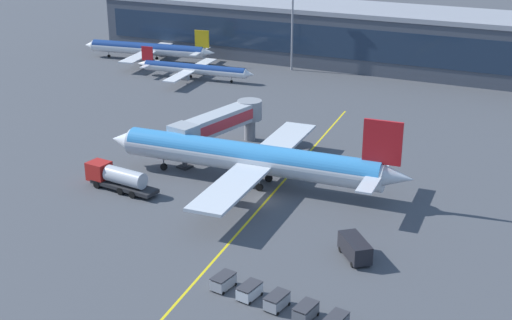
{
  "coord_description": "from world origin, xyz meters",
  "views": [
    {
      "loc": [
        35.84,
        -75.82,
        37.8
      ],
      "look_at": [
        -2.01,
        2.11,
        4.5
      ],
      "focal_mm": 49.78,
      "sensor_mm": 36.0,
      "label": 1
    }
  ],
  "objects": [
    {
      "name": "ground_plane",
      "position": [
        0.0,
        0.0,
        0.0
      ],
      "size": [
        700.0,
        700.0,
        0.0
      ],
      "primitive_type": "plane",
      "color": "#47494F"
    },
    {
      "name": "apron_lead_in_line",
      "position": [
        0.33,
        2.0,
        0.0
      ],
      "size": [
        7.61,
        79.69,
        0.01
      ],
      "primitive_type": "cube",
      "rotation": [
        0.0,
        0.0,
        0.09
      ],
      "color": "yellow",
      "rests_on": "ground_plane"
    },
    {
      "name": "terminal_building",
      "position": [
        5.75,
        78.31,
        6.49
      ],
      "size": [
        166.13,
        19.81,
        12.94
      ],
      "color": "#424751",
      "rests_on": "ground_plane"
    },
    {
      "name": "main_airliner",
      "position": [
        -3.72,
        4.13,
        3.83
      ],
      "size": [
        43.93,
        34.94,
        11.24
      ],
      "color": "silver",
      "rests_on": "ground_plane"
    },
    {
      "name": "jet_bridge",
      "position": [
        -13.4,
        13.48,
        4.82
      ],
      "size": [
        7.05,
        18.91,
        6.53
      ],
      "color": "#B2B7BC",
      "rests_on": "ground_plane"
    },
    {
      "name": "fuel_tanker",
      "position": [
        -18.99,
        -5.32,
        1.75
      ],
      "size": [
        11.0,
        3.59,
        3.25
      ],
      "color": "#232326",
      "rests_on": "ground_plane"
    },
    {
      "name": "crew_van",
      "position": [
        15.69,
        -9.66,
        1.31
      ],
      "size": [
        4.85,
        5.16,
        2.3
      ],
      "color": "black",
      "rests_on": "ground_plane"
    },
    {
      "name": "baggage_cart_0",
      "position": [
        5.71,
        -21.31,
        0.78
      ],
      "size": [
        1.96,
        2.85,
        1.48
      ],
      "color": "gray",
      "rests_on": "ground_plane"
    },
    {
      "name": "baggage_cart_1",
      "position": [
        8.87,
        -21.78,
        0.78
      ],
      "size": [
        1.96,
        2.85,
        1.48
      ],
      "color": "#B2B7BC",
      "rests_on": "ground_plane"
    },
    {
      "name": "baggage_cart_2",
      "position": [
        12.04,
        -22.24,
        0.78
      ],
      "size": [
        1.96,
        2.85,
        1.48
      ],
      "color": "gray",
      "rests_on": "ground_plane"
    },
    {
      "name": "baggage_cart_3",
      "position": [
        15.21,
        -22.7,
        0.78
      ],
      "size": [
        1.96,
        2.85,
        1.48
      ],
      "color": "#595B60",
      "rests_on": "ground_plane"
    },
    {
      "name": "commuter_jet_far",
      "position": [
        -39.72,
        49.87,
        2.2
      ],
      "size": [
        26.94,
        21.62,
        6.19
      ],
      "color": "white",
      "rests_on": "ground_plane"
    },
    {
      "name": "commuter_jet_near",
      "position": [
        -58.09,
        60.14,
        2.75
      ],
      "size": [
        33.3,
        26.74,
        7.87
      ],
      "color": "white",
      "rests_on": "ground_plane"
    },
    {
      "name": "apron_light_mast_0",
      "position": [
        -24.43,
        66.35,
        11.9
      ],
      "size": [
        2.8,
        0.5,
        19.97
      ],
      "color": "gray",
      "rests_on": "ground_plane"
    }
  ]
}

